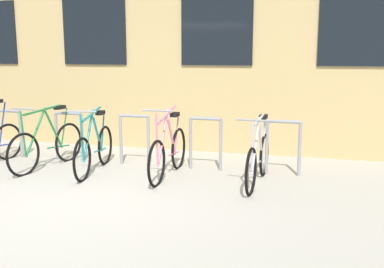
{
  "coord_description": "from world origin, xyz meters",
  "views": [
    {
      "loc": [
        2.9,
        -4.81,
        1.82
      ],
      "look_at": [
        1.17,
        1.6,
        0.62
      ],
      "focal_mm": 41.83,
      "sensor_mm": 36.0,
      "label": 1
    }
  ],
  "objects": [
    {
      "name": "ground_plane",
      "position": [
        0.0,
        0.0,
        0.0
      ],
      "size": [
        42.0,
        42.0,
        0.0
      ],
      "primitive_type": "plane",
      "color": "#B2ADA0"
    },
    {
      "name": "storefront_building",
      "position": [
        0.0,
        6.13,
        2.3
      ],
      "size": [
        28.0,
        5.9,
        4.6
      ],
      "color": "tan",
      "rests_on": "ground"
    },
    {
      "name": "bike_rack",
      "position": [
        -0.49,
        1.9,
        0.5
      ],
      "size": [
        6.54,
        0.05,
        0.84
      ],
      "color": "gray",
      "rests_on": "ground"
    },
    {
      "name": "bicycle_pink",
      "position": [
        0.86,
        1.39,
        0.37
      ],
      "size": [
        0.44,
        1.69,
        1.08
      ],
      "color": "black",
      "rests_on": "ground"
    },
    {
      "name": "bicycle_silver",
      "position": [
        2.21,
        1.34,
        0.36
      ],
      "size": [
        0.44,
        1.66,
        1.01
      ],
      "color": "black",
      "rests_on": "ground"
    },
    {
      "name": "bicycle_green",
      "position": [
        -1.18,
        1.38,
        0.38
      ],
      "size": [
        0.45,
        1.7,
        1.04
      ],
      "color": "black",
      "rests_on": "ground"
    },
    {
      "name": "bicycle_teal",
      "position": [
        -0.33,
        1.34,
        0.37
      ],
      "size": [
        0.44,
        1.68,
        1.04
      ],
      "color": "black",
      "rests_on": "ground"
    }
  ]
}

